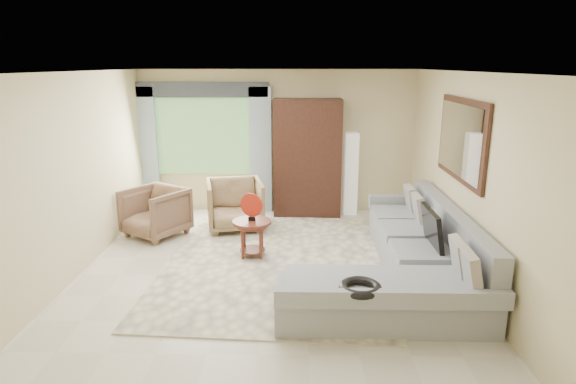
{
  "coord_description": "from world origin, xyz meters",
  "views": [
    {
      "loc": [
        0.37,
        -5.79,
        2.69
      ],
      "look_at": [
        0.25,
        0.35,
        1.05
      ],
      "focal_mm": 30.0,
      "sensor_mm": 36.0,
      "label": 1
    }
  ],
  "objects_px": {
    "sectional_sofa": "(409,263)",
    "armchair_left": "(155,212)",
    "tv_screen": "(432,228)",
    "armoire": "(307,158)",
    "armchair_right": "(235,205)",
    "coffee_table": "(252,238)",
    "floor_lamp": "(351,174)",
    "potted_plant": "(147,202)"
  },
  "relations": [
    {
      "from": "armoire",
      "to": "floor_lamp",
      "type": "xyz_separation_m",
      "value": [
        0.8,
        0.06,
        -0.3
      ]
    },
    {
      "from": "tv_screen",
      "to": "floor_lamp",
      "type": "xyz_separation_m",
      "value": [
        -0.7,
        2.89,
        0.03
      ]
    },
    {
      "from": "sectional_sofa",
      "to": "tv_screen",
      "type": "xyz_separation_m",
      "value": [
        0.27,
        0.07,
        0.44
      ]
    },
    {
      "from": "sectional_sofa",
      "to": "tv_screen",
      "type": "relative_size",
      "value": 4.68
    },
    {
      "from": "armoire",
      "to": "floor_lamp",
      "type": "height_order",
      "value": "armoire"
    },
    {
      "from": "sectional_sofa",
      "to": "potted_plant",
      "type": "xyz_separation_m",
      "value": [
        -4.1,
        2.57,
        0.01
      ]
    },
    {
      "from": "tv_screen",
      "to": "armoire",
      "type": "relative_size",
      "value": 0.35
    },
    {
      "from": "armchair_left",
      "to": "tv_screen",
      "type": "bearing_deg",
      "value": 10.96
    },
    {
      "from": "coffee_table",
      "to": "armchair_left",
      "type": "bearing_deg",
      "value": 152.0
    },
    {
      "from": "coffee_table",
      "to": "potted_plant",
      "type": "relative_size",
      "value": 0.92
    },
    {
      "from": "potted_plant",
      "to": "floor_lamp",
      "type": "height_order",
      "value": "floor_lamp"
    },
    {
      "from": "sectional_sofa",
      "to": "armchair_left",
      "type": "relative_size",
      "value": 4.0
    },
    {
      "from": "armchair_right",
      "to": "armoire",
      "type": "distance_m",
      "value": 1.61
    },
    {
      "from": "coffee_table",
      "to": "sectional_sofa",
      "type": "bearing_deg",
      "value": -21.98
    },
    {
      "from": "potted_plant",
      "to": "floor_lamp",
      "type": "bearing_deg",
      "value": 6.06
    },
    {
      "from": "tv_screen",
      "to": "armchair_right",
      "type": "relative_size",
      "value": 0.8
    },
    {
      "from": "armoire",
      "to": "floor_lamp",
      "type": "bearing_deg",
      "value": 4.29
    },
    {
      "from": "potted_plant",
      "to": "coffee_table",
      "type": "bearing_deg",
      "value": -40.4
    },
    {
      "from": "armchair_left",
      "to": "armchair_right",
      "type": "bearing_deg",
      "value": 48.7
    },
    {
      "from": "sectional_sofa",
      "to": "coffee_table",
      "type": "bearing_deg",
      "value": 158.02
    },
    {
      "from": "coffee_table",
      "to": "tv_screen",
      "type": "bearing_deg",
      "value": -18.2
    },
    {
      "from": "armchair_left",
      "to": "coffee_table",
      "type": "bearing_deg",
      "value": 5.39
    },
    {
      "from": "sectional_sofa",
      "to": "coffee_table",
      "type": "relative_size",
      "value": 6.32
    },
    {
      "from": "potted_plant",
      "to": "armchair_right",
      "type": "bearing_deg",
      "value": -17.86
    },
    {
      "from": "armchair_left",
      "to": "armoire",
      "type": "relative_size",
      "value": 0.41
    },
    {
      "from": "coffee_table",
      "to": "armchair_right",
      "type": "bearing_deg",
      "value": 108.05
    },
    {
      "from": "sectional_sofa",
      "to": "floor_lamp",
      "type": "relative_size",
      "value": 2.31
    },
    {
      "from": "sectional_sofa",
      "to": "armchair_left",
      "type": "height_order",
      "value": "sectional_sofa"
    },
    {
      "from": "coffee_table",
      "to": "floor_lamp",
      "type": "distance_m",
      "value": 2.71
    },
    {
      "from": "armoire",
      "to": "floor_lamp",
      "type": "distance_m",
      "value": 0.86
    },
    {
      "from": "coffee_table",
      "to": "armchair_left",
      "type": "relative_size",
      "value": 0.63
    },
    {
      "from": "armchair_right",
      "to": "sectional_sofa",
      "type": "bearing_deg",
      "value": -51.89
    },
    {
      "from": "armchair_right",
      "to": "floor_lamp",
      "type": "relative_size",
      "value": 0.61
    },
    {
      "from": "sectional_sofa",
      "to": "armchair_left",
      "type": "distance_m",
      "value": 4.06
    },
    {
      "from": "tv_screen",
      "to": "potted_plant",
      "type": "distance_m",
      "value": 5.05
    },
    {
      "from": "coffee_table",
      "to": "floor_lamp",
      "type": "bearing_deg",
      "value": 52.81
    },
    {
      "from": "armoire",
      "to": "tv_screen",
      "type": "bearing_deg",
      "value": -62.09
    },
    {
      "from": "coffee_table",
      "to": "armoire",
      "type": "distance_m",
      "value": 2.35
    },
    {
      "from": "potted_plant",
      "to": "armoire",
      "type": "bearing_deg",
      "value": 6.55
    },
    {
      "from": "tv_screen",
      "to": "armchair_left",
      "type": "xyz_separation_m",
      "value": [
        -3.95,
        1.63,
        -0.33
      ]
    },
    {
      "from": "armchair_left",
      "to": "floor_lamp",
      "type": "distance_m",
      "value": 3.51
    },
    {
      "from": "tv_screen",
      "to": "floor_lamp",
      "type": "bearing_deg",
      "value": 103.61
    }
  ]
}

